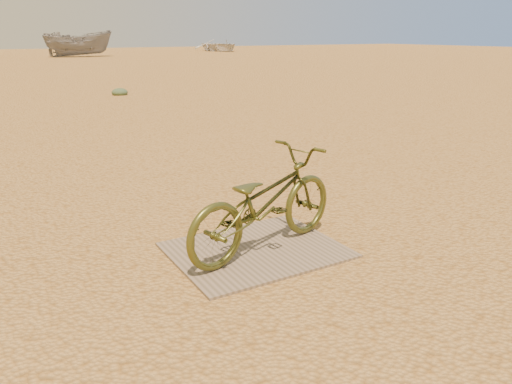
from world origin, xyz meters
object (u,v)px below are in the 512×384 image
boat_far_right (220,45)px  bicycle (264,202)px  boat_mid_right (79,44)px  plywood_board (256,250)px

boat_far_right → bicycle: bearing=-115.5°
bicycle → boat_mid_right: (6.21, 37.01, 0.52)m
bicycle → boat_mid_right: 37.53m
bicycle → boat_mid_right: bearing=-23.6°
plywood_board → boat_mid_right: bearing=80.4°
bicycle → boat_mid_right: size_ratio=0.32×
boat_mid_right → boat_far_right: size_ratio=0.91×
bicycle → boat_far_right: boat_far_right is taller
boat_mid_right → bicycle: bearing=176.4°
plywood_board → boat_mid_right: boat_mid_right is taller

